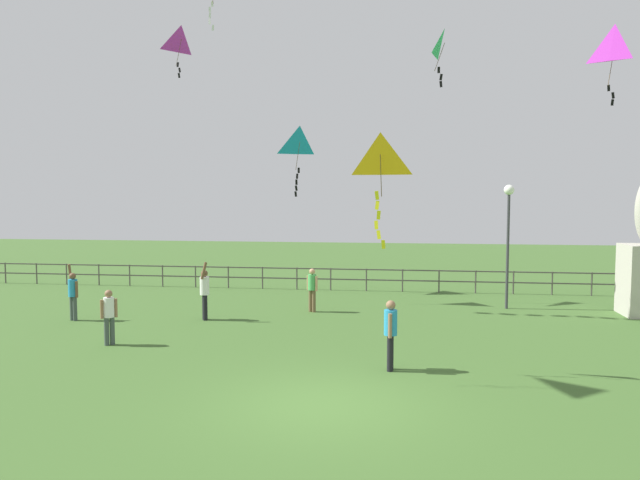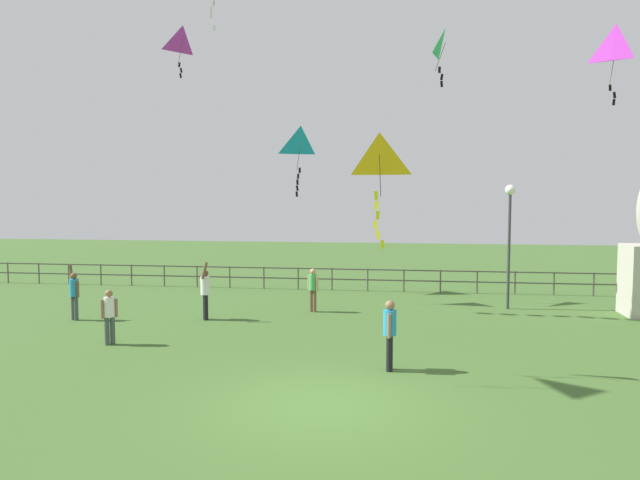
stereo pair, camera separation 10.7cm
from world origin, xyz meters
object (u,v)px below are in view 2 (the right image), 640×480
object	(u,v)px
person_1	(74,292)
kite_7	(301,144)
person_5	(205,290)
kite_4	(379,160)
person_3	(313,287)
person_2	(390,330)
kite_5	(445,44)
lamppost	(510,219)
kite_2	(183,40)
person_0	(109,313)
kite_6	(616,49)

from	to	relation	value
person_1	kite_7	size ratio (longest dim) A/B	0.72
person_5	kite_7	size ratio (longest dim) A/B	0.76
person_5	kite_4	distance (m)	8.68
person_3	person_2	bearing A→B (deg)	-67.10
person_3	kite_5	world-z (taller)	kite_5
lamppost	person_1	size ratio (longest dim) A/B	2.42
kite_2	person_0	bearing A→B (deg)	-81.97
person_0	lamppost	bearing A→B (deg)	30.79
kite_5	kite_6	xyz separation A→B (m)	(5.39, 0.86, -0.11)
person_2	kite_2	world-z (taller)	kite_2
lamppost	person_1	world-z (taller)	lamppost
person_2	person_5	world-z (taller)	person_5
lamppost	person_1	distance (m)	14.90
person_0	person_1	xyz separation A→B (m)	(-2.68, 2.85, 0.05)
person_2	person_5	xyz separation A→B (m)	(-6.06, 4.86, 0.02)
person_2	kite_2	bearing A→B (deg)	129.83
person_3	kite_2	world-z (taller)	kite_2
person_2	person_5	distance (m)	7.77
person_2	lamppost	bearing A→B (deg)	64.25
person_1	kite_5	distance (m)	14.26
lamppost	kite_4	bearing A→B (deg)	-116.32
person_3	person_5	distance (m)	3.71
kite_2	kite_5	xyz separation A→B (m)	(10.36, -4.47, -1.62)
kite_4	kite_5	world-z (taller)	kite_5
person_0	person_2	bearing A→B (deg)	-10.12
person_2	kite_6	distance (m)	12.51
kite_7	person_0	bearing A→B (deg)	-120.58
person_0	kite_7	xyz separation A→B (m)	(4.04, 6.83, 5.04)
person_0	kite_2	distance (m)	13.37
person_2	person_3	distance (m)	7.24
person_2	person_3	bearing A→B (deg)	112.90
person_3	person_5	size ratio (longest dim) A/B	0.79
person_3	person_1	bearing A→B (deg)	-161.54
lamppost	person_2	bearing A→B (deg)	-115.75
kite_2	kite_6	bearing A→B (deg)	-12.92
person_0	kite_6	size ratio (longest dim) A/B	0.59
kite_4	kite_6	distance (m)	10.93
person_1	kite_6	bearing A→B (deg)	9.29
kite_5	person_1	bearing A→B (deg)	-170.63
person_0	kite_4	xyz separation A→B (m)	(7.28, -1.66, 3.95)
person_0	person_1	size ratio (longest dim) A/B	0.82
kite_7	lamppost	bearing A→B (deg)	0.11
kite_2	person_2	bearing A→B (deg)	-50.17
kite_2	person_1	bearing A→B (deg)	-102.09
person_2	person_0	bearing A→B (deg)	169.88
kite_6	kite_7	world-z (taller)	kite_6
kite_6	kite_7	xyz separation A→B (m)	(-10.40, 1.18, -2.78)
person_1	kite_7	world-z (taller)	kite_7
lamppost	kite_7	xyz separation A→B (m)	(-7.45, -0.01, 2.70)
person_1	person_3	bearing A→B (deg)	18.46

